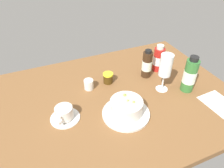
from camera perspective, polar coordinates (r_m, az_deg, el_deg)
name	(u,v)px	position (r cm, az deg, el deg)	size (l,w,h in cm)	color
ground_plane	(119,99)	(101.13, 2.05, -4.04)	(110.00, 84.00, 3.00)	brown
porridge_bowl	(126,108)	(88.94, 3.90, -6.61)	(20.52, 20.52, 8.34)	silver
cutlery_setting	(221,105)	(107.52, 27.67, -5.04)	(13.19, 19.59, 0.90)	silver
coffee_cup	(64,114)	(89.97, -12.89, -7.94)	(12.53, 12.53, 6.00)	silver
creamer_jug	(89,84)	(103.78, -6.32, -0.09)	(4.70, 5.62, 5.62)	silver
wine_glass	(166,67)	(99.92, 14.45, 4.58)	(5.95, 5.95, 19.44)	white
jam_jar	(108,78)	(107.26, -1.08, 1.67)	(5.19, 5.19, 5.48)	#442E0E
sauce_bottle_green	(190,75)	(105.69, 20.47, 2.24)	(6.20, 6.20, 18.71)	#337233
sauce_bottle_red	(159,59)	(118.05, 12.60, 6.68)	(5.93, 5.93, 15.16)	#B21E19
sauce_bottle_brown	(147,64)	(111.20, 9.52, 5.31)	(5.21, 5.21, 15.66)	#382314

